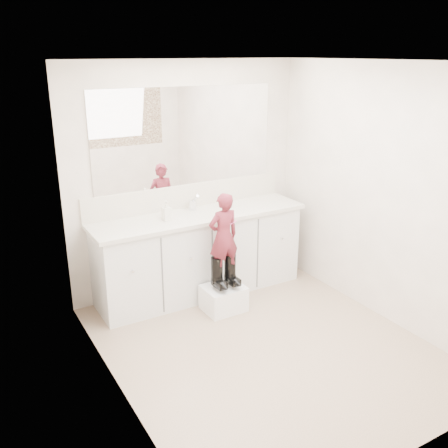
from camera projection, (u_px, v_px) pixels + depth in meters
floor at (265, 346)px, 4.41m from camera, size 3.00×3.00×0.00m
ceiling at (273, 61)px, 3.63m from camera, size 3.00×3.00×0.00m
wall_back at (187, 178)px, 5.25m from camera, size 2.60×0.00×2.60m
wall_front at (422, 290)px, 2.80m from camera, size 2.60×0.00×2.60m
wall_left at (112, 247)px, 3.40m from camera, size 0.00×3.00×3.00m
wall_right at (383, 195)px, 4.64m from camera, size 0.00×3.00×3.00m
vanity_cabinet at (200, 255)px, 5.28m from camera, size 2.20×0.55×0.85m
countertop at (200, 216)px, 5.12m from camera, size 2.28×0.58×0.04m
backsplash at (188, 196)px, 5.30m from camera, size 2.28×0.03×0.25m
mirror at (186, 137)px, 5.09m from camera, size 2.00×0.02×1.00m
dot_panel at (432, 213)px, 2.66m from camera, size 2.00×0.01×1.20m
faucet at (192, 205)px, 5.23m from camera, size 0.08×0.08×0.10m
cup at (225, 203)px, 5.30m from camera, size 0.12×0.12×0.09m
soap_bottle at (167, 210)px, 4.90m from camera, size 0.09×0.09×0.19m
step_stool at (223, 298)px, 4.99m from camera, size 0.40×0.34×0.25m
boot_left at (217, 273)px, 4.86m from camera, size 0.12×0.22×0.33m
boot_right at (230, 270)px, 4.93m from camera, size 0.12×0.22×0.33m
toddler at (223, 237)px, 4.78m from camera, size 0.32×0.21×0.87m
toothbrush at (231, 224)px, 4.76m from camera, size 0.14×0.01×0.06m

